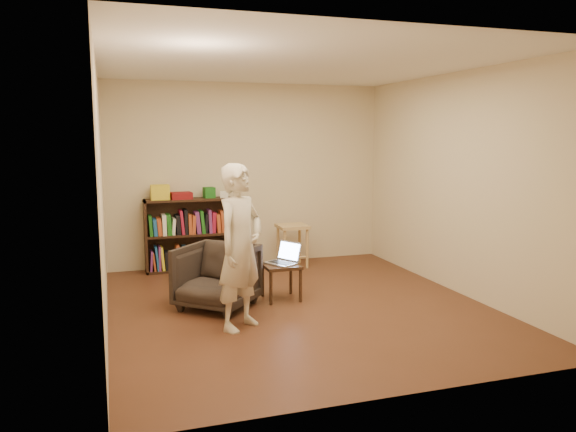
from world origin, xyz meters
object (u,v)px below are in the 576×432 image
object	(u,v)px
stool	(292,233)
side_table	(281,270)
laptop	(284,258)
armchair	(217,277)
person	(240,247)
bookshelf	(189,239)

from	to	relation	value
stool	side_table	size ratio (longest dim) A/B	1.48
side_table	laptop	bearing A→B (deg)	39.12
stool	laptop	bearing A→B (deg)	-111.82
stool	armchair	xyz separation A→B (m)	(-1.39, -1.59, -0.14)
side_table	person	world-z (taller)	person
stool	laptop	distance (m)	1.57
laptop	side_table	bearing A→B (deg)	-80.69
bookshelf	armchair	bearing A→B (deg)	-88.87
side_table	armchair	bearing A→B (deg)	-173.08
person	bookshelf	bearing A→B (deg)	53.79
bookshelf	laptop	bearing A→B (deg)	-63.98
bookshelf	stool	xyz separation A→B (m)	(1.43, -0.27, 0.05)
stool	armchair	distance (m)	2.12
stool	side_table	bearing A→B (deg)	-112.88
laptop	person	distance (m)	1.14
bookshelf	armchair	world-z (taller)	bookshelf
armchair	person	world-z (taller)	person
stool	person	bearing A→B (deg)	-119.37
laptop	bookshelf	bearing A→B (deg)	176.21
armchair	laptop	bearing A→B (deg)	51.04
armchair	person	bearing A→B (deg)	-39.90
armchair	laptop	world-z (taller)	armchair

